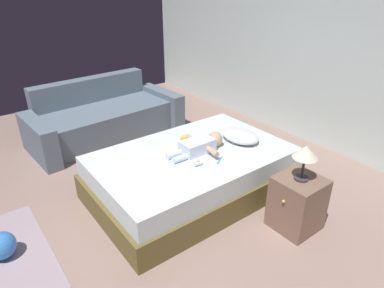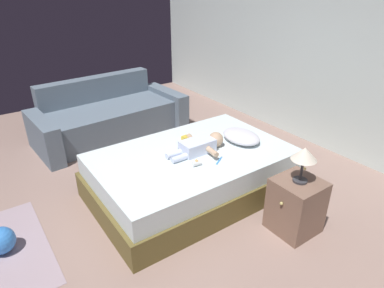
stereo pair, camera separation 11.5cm
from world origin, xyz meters
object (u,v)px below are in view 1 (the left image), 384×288
bed (192,173)px  baby (201,145)px  nightstand (297,203)px  lamp (306,153)px  pillow (240,136)px  toothbrush (220,159)px  toy_block (185,139)px  couch (103,118)px  toy_ball (1,246)px  baby_bottle (197,163)px

bed → baby: 0.33m
nightstand → lamp: (-0.00, 0.00, 0.52)m
pillow → toothbrush: 0.53m
toy_block → couch: bearing=-173.1°
lamp → nightstand: bearing=-90.0°
baby → lamp: 1.09m
bed → pillow: 0.69m
bed → toy_ball: (-0.20, -1.85, -0.12)m
couch → toy_ball: size_ratio=9.38×
couch → baby: bearing=6.4°
couch → toy_block: couch is taller
pillow → couch: size_ratio=0.21×
toy_block → baby_bottle: size_ratio=0.81×
toothbrush → lamp: (0.74, 0.31, 0.28)m
baby → couch: (-2.01, -0.22, -0.28)m
toy_ball → toy_block: toy_block is taller
pillow → lamp: lamp is taller
pillow → nightstand: (0.95, -0.17, -0.29)m
pillow → toy_block: bearing=-122.2°
baby → toy_block: bearing=-177.4°
bed → toy_ball: bearing=-96.1°
pillow → lamp: bearing=-10.4°
couch → nightstand: 3.08m
lamp → bed: bearing=-157.4°
pillow → baby_bottle: (0.16, -0.72, -0.03)m
baby → couch: bearing=-173.6°
pillow → toothbrush: pillow is taller
pillow → toothbrush: (0.21, -0.48, -0.05)m
lamp → baby_bottle: 1.00m
toothbrush → toy_block: 0.54m
toothbrush → nightstand: bearing=22.5°
bed → nightstand: 1.12m
lamp → toy_ball: (-1.23, -2.28, -0.66)m
bed → toothbrush: bearing=22.9°
nightstand → toy_ball: 2.60m
baby → toothbrush: baby is taller
nightstand → bed: bearing=-157.4°
toy_ball → couch: bearing=136.2°
nightstand → toothbrush: bearing=-157.5°
couch → baby_bottle: 2.25m
couch → toothbrush: bearing=6.4°
nightstand → baby_bottle: baby_bottle is taller
lamp → baby: bearing=-161.6°
lamp → pillow: bearing=169.6°
bed → toy_ball: 1.86m
baby_bottle → bed: bearing=154.0°
bed → nightstand: (1.04, 0.43, 0.02)m
nightstand → toy_ball: bearing=-118.4°
bed → lamp: (1.04, 0.43, 0.54)m
bed → nightstand: size_ratio=3.98×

